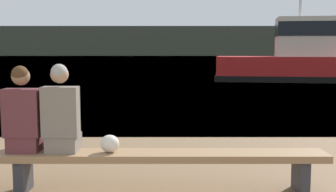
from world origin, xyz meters
TOP-DOWN VIEW (x-y plane):
  - water_surface at (0.00, 126.11)m, footprint 240.00×240.00m
  - far_shoreline at (0.00, 122.67)m, footprint 600.00×12.00m
  - bench_main at (-1.17, 2.93)m, footprint 7.33×0.44m
  - person_left at (-1.15, 2.94)m, footprint 0.42×0.43m
  - person_right at (-0.69, 2.94)m, footprint 0.42×0.43m
  - shopping_bag at (-0.11, 2.91)m, footprint 0.23×0.19m
  - tugboat_red at (7.81, 21.33)m, footprint 9.26×4.73m

SIDE VIEW (x-z plane):
  - water_surface at x=0.00m, z-range 0.00..0.00m
  - bench_main at x=-1.17m, z-range 0.16..0.65m
  - shopping_bag at x=-0.11m, z-range 0.49..0.70m
  - person_left at x=-1.15m, z-range 0.41..1.46m
  - person_right at x=-0.69m, z-range 0.41..1.47m
  - tugboat_red at x=7.81m, z-range -1.76..3.95m
  - far_shoreline at x=0.00m, z-range 0.00..8.33m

